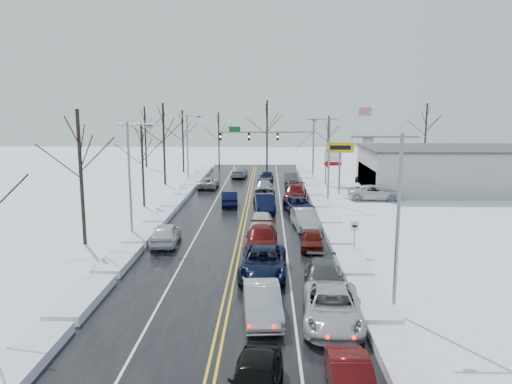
{
  "coord_description": "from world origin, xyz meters",
  "views": [
    {
      "loc": [
        2.17,
        -41.75,
        10.33
      ],
      "look_at": [
        1.1,
        2.59,
        2.5
      ],
      "focal_mm": 35.0,
      "sensor_mm": 36.0,
      "label": 1
    }
  ],
  "objects_px": {
    "traffic_signal_mast": "(277,139)",
    "tires_plus_sign": "(340,151)",
    "flagpole": "(359,135)",
    "dealership_building": "(450,169)",
    "oncoming_car_0": "(229,205)"
  },
  "relations": [
    {
      "from": "flagpole",
      "to": "dealership_building",
      "type": "bearing_deg",
      "value": -53.73
    },
    {
      "from": "tires_plus_sign",
      "to": "dealership_building",
      "type": "distance_m",
      "value": 13.82
    },
    {
      "from": "dealership_building",
      "to": "oncoming_car_0",
      "type": "bearing_deg",
      "value": -160.26
    },
    {
      "from": "traffic_signal_mast",
      "to": "flagpole",
      "type": "distance_m",
      "value": 11.9
    },
    {
      "from": "dealership_building",
      "to": "traffic_signal_mast",
      "type": "bearing_deg",
      "value": 154.05
    },
    {
      "from": "tires_plus_sign",
      "to": "dealership_building",
      "type": "height_order",
      "value": "tires_plus_sign"
    },
    {
      "from": "tires_plus_sign",
      "to": "flagpole",
      "type": "relative_size",
      "value": 0.6
    },
    {
      "from": "traffic_signal_mast",
      "to": "tires_plus_sign",
      "type": "relative_size",
      "value": 2.21
    },
    {
      "from": "tires_plus_sign",
      "to": "oncoming_car_0",
      "type": "distance_m",
      "value": 15.15
    },
    {
      "from": "traffic_signal_mast",
      "to": "dealership_building",
      "type": "bearing_deg",
      "value": -25.95
    },
    {
      "from": "traffic_signal_mast",
      "to": "tires_plus_sign",
      "type": "height_order",
      "value": "traffic_signal_mast"
    },
    {
      "from": "dealership_building",
      "to": "oncoming_car_0",
      "type": "xyz_separation_m",
      "value": [
        -25.8,
        -9.26,
        -2.66
      ]
    },
    {
      "from": "traffic_signal_mast",
      "to": "flagpole",
      "type": "xyz_separation_m",
      "value": [
        11.72,
        2.01,
        0.45
      ]
    },
    {
      "from": "flagpole",
      "to": "oncoming_car_0",
      "type": "bearing_deg",
      "value": -128.65
    },
    {
      "from": "traffic_signal_mast",
      "to": "oncoming_car_0",
      "type": "xyz_separation_m",
      "value": [
        -5.27,
        -19.25,
        -5.48
      ]
    }
  ]
}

